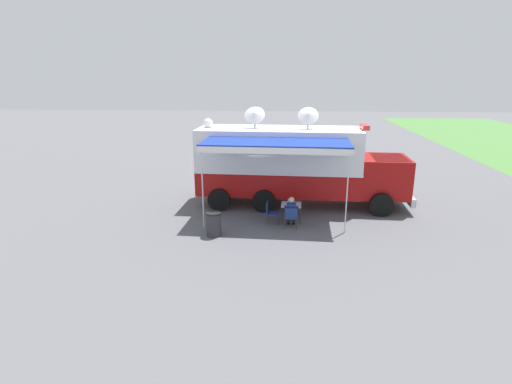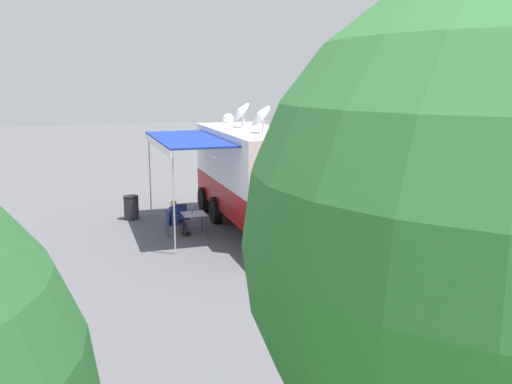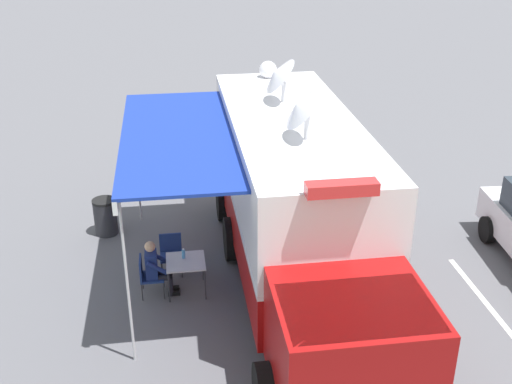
{
  "view_description": "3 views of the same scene",
  "coord_description": "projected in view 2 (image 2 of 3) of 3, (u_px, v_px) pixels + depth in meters",
  "views": [
    {
      "loc": [
        18.15,
        0.28,
        5.79
      ],
      "look_at": [
        1.79,
        -0.9,
        1.06
      ],
      "focal_mm": 28.64,
      "sensor_mm": 36.0,
      "label": 1
    },
    {
      "loc": [
        6.83,
        18.99,
        5.29
      ],
      "look_at": [
        0.08,
        0.65,
        1.34
      ],
      "focal_mm": 39.37,
      "sensor_mm": 36.0,
      "label": 2
    },
    {
      "loc": [
        2.91,
        11.83,
        7.55
      ],
      "look_at": [
        0.59,
        -0.96,
        1.45
      ],
      "focal_mm": 44.24,
      "sensor_mm": 36.0,
      "label": 3
    }
  ],
  "objects": [
    {
      "name": "water_bottle",
      "position": [
        192.0,
        210.0,
        19.44
      ],
      "size": [
        0.07,
        0.07,
        0.22
      ],
      "color": "#4C99D8",
      "rests_on": "folding_table"
    },
    {
      "name": "command_truck",
      "position": [
        258.0,
        176.0,
        19.74
      ],
      "size": [
        5.07,
        9.57,
        4.53
      ],
      "color": "#9E0F0F",
      "rests_on": "ground"
    },
    {
      "name": "car_behind_truck",
      "position": [
        401.0,
        196.0,
        21.56
      ],
      "size": [
        2.4,
        4.39,
        1.76
      ],
      "color": "silver",
      "rests_on": "ground"
    },
    {
      "name": "ground_plane",
      "position": [
        252.0,
        224.0,
        20.83
      ],
      "size": [
        100.0,
        100.0,
        0.0
      ],
      "primitive_type": "plane",
      "color": "#5B5B60"
    },
    {
      "name": "seated_responder",
      "position": [
        176.0,
        217.0,
        19.17
      ],
      "size": [
        0.67,
        0.57,
        1.25
      ],
      "color": "navy",
      "rests_on": "ground"
    },
    {
      "name": "folding_chair_at_table",
      "position": [
        171.0,
        221.0,
        19.14
      ],
      "size": [
        0.5,
        0.5,
        0.87
      ],
      "color": "navy",
      "rests_on": "ground"
    },
    {
      "name": "folding_chair_beside_table",
      "position": [
        181.0,
        215.0,
        20.1
      ],
      "size": [
        0.5,
        0.5,
        0.87
      ],
      "color": "navy",
      "rests_on": "ground"
    },
    {
      "name": "folding_table",
      "position": [
        194.0,
        215.0,
        19.38
      ],
      "size": [
        0.83,
        0.83,
        0.73
      ],
      "color": "silver",
      "rests_on": "ground"
    },
    {
      "name": "tree_left_of_centre",
      "position": [
        508.0,
        239.0,
        4.87
      ],
      "size": [
        4.64,
        4.64,
        6.26
      ],
      "color": "brown",
      "rests_on": "ground"
    },
    {
      "name": "trash_bin",
      "position": [
        131.0,
        208.0,
        21.48
      ],
      "size": [
        0.57,
        0.57,
        0.91
      ],
      "color": "#2D2D33",
      "rests_on": "ground"
    },
    {
      "name": "lot_stripe",
      "position": [
        377.0,
        234.0,
        19.47
      ],
      "size": [
        0.3,
        4.8,
        0.01
      ],
      "primitive_type": "cube",
      "rotation": [
        0.0,
        0.0,
        -0.04
      ],
      "color": "silver",
      "rests_on": "ground"
    }
  ]
}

